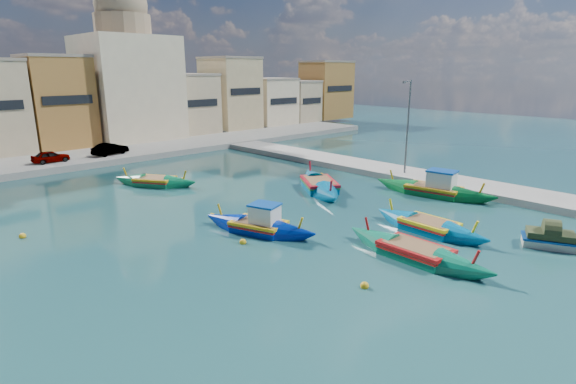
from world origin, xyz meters
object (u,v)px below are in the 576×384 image
luzzu_turquoise_cabin (434,191)px  luzzu_green (155,182)px  luzzu_blue_south (415,253)px  tender_near (550,239)px  church_block (127,73)px  luzzu_cyan_mid (319,186)px  luzzu_blue_cabin (259,227)px  quay_street_lamp (407,127)px  luzzu_cyan_south (429,227)px

luzzu_turquoise_cabin → luzzu_green: (-13.10, 16.65, -0.11)m
luzzu_blue_south → tender_near: (6.27, -4.02, 0.14)m
church_block → luzzu_cyan_mid: church_block is taller
luzzu_blue_cabin → luzzu_turquoise_cabin: bearing=-12.0°
quay_street_lamp → luzzu_cyan_south: bearing=-142.0°
luzzu_cyan_south → luzzu_blue_cabin: bearing=136.5°
quay_street_lamp → luzzu_turquoise_cabin: size_ratio=0.86×
tender_near → quay_street_lamp: bearing=60.2°
church_block → luzzu_blue_south: 44.52m
luzzu_turquoise_cabin → luzzu_cyan_mid: bearing=125.3°
luzzu_blue_cabin → luzzu_cyan_south: 9.53m
church_block → luzzu_cyan_mid: 32.53m
luzzu_cyan_south → luzzu_cyan_mid: bearing=77.4°
luzzu_green → luzzu_blue_south: (2.12, -21.64, 0.01)m
quay_street_lamp → luzzu_blue_south: quay_street_lamp is taller
luzzu_cyan_mid → luzzu_blue_south: luzzu_cyan_mid is taller
church_block → tender_near: size_ratio=6.57×
luzzu_blue_cabin → tender_near: size_ratio=2.57×
church_block → luzzu_turquoise_cabin: church_block is taller
luzzu_cyan_south → tender_near: 5.96m
quay_street_lamp → luzzu_cyan_south: quay_street_lamp is taller
luzzu_turquoise_cabin → luzzu_green: size_ratio=1.34×
luzzu_green → luzzu_cyan_south: (5.97, -20.22, 0.00)m
quay_street_lamp → luzzu_cyan_south: size_ratio=1.07×
luzzu_green → luzzu_blue_south: luzzu_blue_south is taller
luzzu_blue_cabin → luzzu_cyan_south: size_ratio=1.00×
luzzu_green → luzzu_blue_south: bearing=-84.4°
quay_street_lamp → luzzu_blue_south: bearing=-146.3°
church_block → luzzu_blue_cabin: (-9.52, -35.31, -8.09)m
luzzu_blue_cabin → luzzu_cyan_mid: size_ratio=0.85×
luzzu_cyan_south → quay_street_lamp: bearing=38.0°
luzzu_blue_south → quay_street_lamp: bearing=33.7°
luzzu_cyan_mid → luzzu_blue_south: size_ratio=1.07×
tender_near → luzzu_blue_south: bearing=147.3°
luzzu_green → luzzu_cyan_south: luzzu_cyan_south is taller
luzzu_blue_south → luzzu_cyan_south: 4.10m
quay_street_lamp → luzzu_cyan_south: 13.40m
quay_street_lamp → church_block: bearing=102.3°
quay_street_lamp → luzzu_cyan_mid: quay_street_lamp is taller
luzzu_blue_cabin → luzzu_cyan_mid: bearing=22.4°
church_block → quay_street_lamp: 35.04m
luzzu_turquoise_cabin → luzzu_cyan_south: bearing=-153.4°
luzzu_cyan_mid → luzzu_green: luzzu_cyan_mid is taller
luzzu_cyan_mid → church_block: bearing=89.5°
luzzu_turquoise_cabin → luzzu_cyan_mid: size_ratio=1.06×
church_block → luzzu_cyan_south: bearing=-93.6°
tender_near → church_block: bearing=89.8°
tender_near → luzzu_cyan_south: bearing=113.9°
luzzu_cyan_mid → quay_street_lamp: bearing=-17.9°
luzzu_turquoise_cabin → luzzu_green: 21.19m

